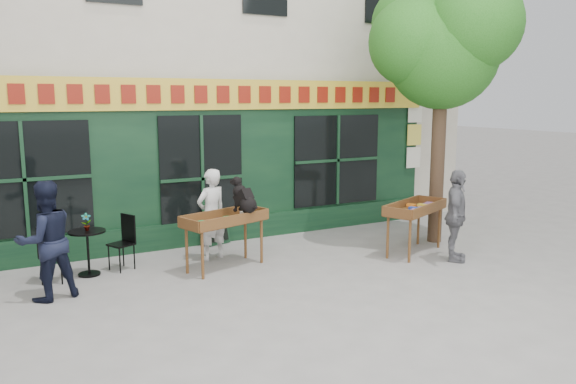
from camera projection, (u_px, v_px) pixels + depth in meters
name	position (u px, v px, depth m)	size (l,w,h in m)	color
ground	(251.00, 276.00, 9.36)	(80.00, 80.00, 0.00)	slate
building	(148.00, 13.00, 13.72)	(14.00, 7.26, 10.00)	beige
street_tree	(443.00, 37.00, 11.01)	(3.05, 2.90, 5.60)	#382619
book_cart_center	(225.00, 222.00, 9.67)	(1.62, 1.03, 0.99)	brown
dog	(244.00, 194.00, 9.71)	(0.34, 0.60, 0.60)	black
woman	(211.00, 214.00, 10.23)	(0.61, 0.40, 1.67)	silver
book_cart_right	(415.00, 211.00, 10.62)	(1.62, 1.17, 0.99)	brown
man_right	(456.00, 216.00, 10.10)	(0.98, 0.41, 1.67)	slate
bistro_table	(88.00, 244.00, 9.31)	(0.60, 0.60, 0.76)	black
bistro_chair_left	(47.00, 249.00, 8.95)	(0.46, 0.46, 0.95)	black
bistro_chair_right	(125.00, 237.00, 9.68)	(0.48, 0.48, 0.95)	black
potted_plant	(86.00, 222.00, 9.25)	(0.16, 0.11, 0.30)	gray
man_left	(46.00, 241.00, 8.15)	(0.86, 0.67, 1.77)	black
chalkboard	(217.00, 225.00, 11.31)	(0.59, 0.32, 0.79)	black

